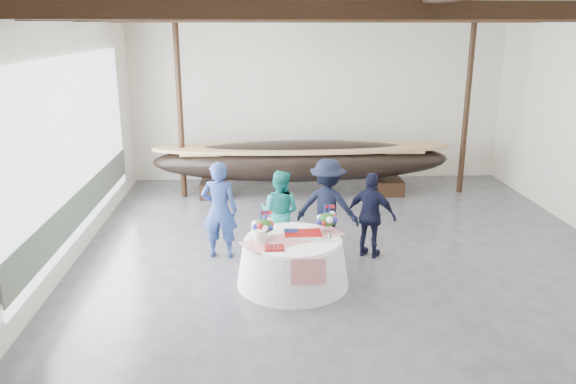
{
  "coord_description": "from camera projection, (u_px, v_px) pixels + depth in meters",
  "views": [
    {
      "loc": [
        -1.67,
        -9.13,
        4.11
      ],
      "look_at": [
        -1.11,
        0.74,
        1.16
      ],
      "focal_mm": 35.0,
      "sensor_mm": 36.0,
      "label": 1
    }
  ],
  "objects": [
    {
      "name": "longboat_display",
      "position": [
        302.0,
        160.0,
        13.94
      ],
      "size": [
        7.36,
        1.47,
        1.38
      ],
      "color": "black",
      "rests_on": "ground"
    },
    {
      "name": "guest_man_right",
      "position": [
        371.0,
        215.0,
        10.18
      ],
      "size": [
        1.0,
        0.81,
        1.59
      ],
      "primitive_type": "imported",
      "rotation": [
        0.0,
        0.0,
        2.6
      ],
      "color": "black",
      "rests_on": "ground"
    },
    {
      "name": "guest_man_left",
      "position": [
        328.0,
        207.0,
        10.3
      ],
      "size": [
        1.32,
        1.02,
        1.81
      ],
      "primitive_type": "imported",
      "rotation": [
        0.0,
        0.0,
        2.81
      ],
      "color": "black",
      "rests_on": "ground"
    },
    {
      "name": "tabletop_items",
      "position": [
        292.0,
        227.0,
        9.17
      ],
      "size": [
        1.77,
        1.25,
        0.4
      ],
      "color": "red",
      "rests_on": "banquet_table"
    },
    {
      "name": "banquet_table",
      "position": [
        293.0,
        261.0,
        9.2
      ],
      "size": [
        1.84,
        1.84,
        0.79
      ],
      "color": "white",
      "rests_on": "ground"
    },
    {
      "name": "wall_front",
      "position": [
        519.0,
        325.0,
        3.62
      ],
      "size": [
        10.0,
        0.02,
        4.5
      ],
      "primitive_type": "cube",
      "color": "silver",
      "rests_on": "ground"
    },
    {
      "name": "guest_woman_teal",
      "position": [
        280.0,
        212.0,
        10.37
      ],
      "size": [
        0.95,
        0.86,
        1.59
      ],
      "primitive_type": "imported",
      "rotation": [
        0.0,
        0.0,
        2.73
      ],
      "color": "teal",
      "rests_on": "ground"
    },
    {
      "name": "guest_woman_blue",
      "position": [
        219.0,
        210.0,
        10.14
      ],
      "size": [
        0.71,
        0.51,
        1.8
      ],
      "primitive_type": "imported",
      "rotation": [
        0.0,
        0.0,
        3.01
      ],
      "color": "navy",
      "rests_on": "ground"
    },
    {
      "name": "wall_left",
      "position": [
        52.0,
        145.0,
        9.09
      ],
      "size": [
        0.02,
        12.0,
        4.5
      ],
      "primitive_type": "cube",
      "color": "silver",
      "rests_on": "ground"
    },
    {
      "name": "wall_back",
      "position": [
        318.0,
        97.0,
        15.1
      ],
      "size": [
        10.0,
        0.02,
        4.5
      ],
      "primitive_type": "cube",
      "color": "silver",
      "rests_on": "ground"
    },
    {
      "name": "pavilion_structure",
      "position": [
        353.0,
        32.0,
        9.6
      ],
      "size": [
        9.8,
        11.76,
        4.5
      ],
      "color": "black",
      "rests_on": "ground"
    },
    {
      "name": "floor",
      "position": [
        353.0,
        265.0,
        10.0
      ],
      "size": [
        10.0,
        12.0,
        0.01
      ],
      "primitive_type": "cube",
      "color": "#3D3D42",
      "rests_on": "ground"
    },
    {
      "name": "open_bay",
      "position": [
        76.0,
        156.0,
        10.17
      ],
      "size": [
        0.03,
        7.0,
        3.2
      ],
      "color": "silver",
      "rests_on": "ground"
    }
  ]
}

